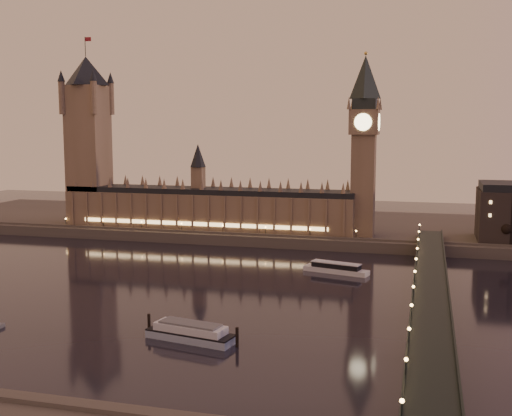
{
  "coord_description": "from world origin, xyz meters",
  "views": [
    {
      "loc": [
        89.52,
        -247.02,
        69.11
      ],
      "look_at": [
        13.71,
        35.0,
        31.46
      ],
      "focal_mm": 45.0,
      "sensor_mm": 36.0,
      "label": 1
    }
  ],
  "objects": [
    {
      "name": "westminster_bridge",
      "position": [
        91.61,
        0.0,
        5.52
      ],
      "size": [
        13.2,
        260.0,
        15.3
      ],
      "color": "black",
      "rests_on": "ground"
    },
    {
      "name": "cruise_boat_a",
      "position": [
        49.12,
        49.03,
        2.21
      ],
      "size": [
        32.04,
        14.59,
        5.01
      ],
      "rotation": [
        0.0,
        0.0,
        -0.26
      ],
      "color": "silver",
      "rests_on": "ground"
    },
    {
      "name": "moored_barge",
      "position": [
        16.96,
        -58.9,
        2.66
      ],
      "size": [
        33.82,
        13.72,
        6.31
      ],
      "rotation": [
        0.0,
        0.0,
        -0.19
      ],
      "color": "#93A4BB",
      "rests_on": "ground"
    },
    {
      "name": "bare_tree_0",
      "position": [
        129.35,
        109.0,
        13.78
      ],
      "size": [
        5.15,
        5.15,
        10.46
      ],
      "color": "black",
      "rests_on": "ground"
    },
    {
      "name": "palace_of_westminster",
      "position": [
        -40.12,
        120.99,
        21.71
      ],
      "size": [
        180.0,
        26.62,
        52.0
      ],
      "color": "brown",
      "rests_on": "ground"
    },
    {
      "name": "ground",
      "position": [
        0.0,
        0.0,
        0.0
      ],
      "size": [
        700.0,
        700.0,
        0.0
      ],
      "primitive_type": "plane",
      "color": "black",
      "rests_on": "ground"
    },
    {
      "name": "far_embankment",
      "position": [
        30.0,
        165.0,
        3.0
      ],
      "size": [
        560.0,
        130.0,
        6.0
      ],
      "primitive_type": "cube",
      "color": "#423D35",
      "rests_on": "ground"
    },
    {
      "name": "big_ben",
      "position": [
        53.99,
        120.99,
        63.95
      ],
      "size": [
        17.68,
        17.68,
        104.0
      ],
      "color": "brown",
      "rests_on": "ground"
    },
    {
      "name": "victoria_tower",
      "position": [
        -120.0,
        121.0,
        65.79
      ],
      "size": [
        31.68,
        31.68,
        118.0
      ],
      "color": "brown",
      "rests_on": "ground"
    }
  ]
}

